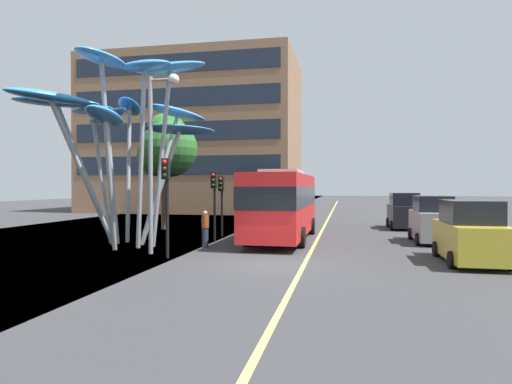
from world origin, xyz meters
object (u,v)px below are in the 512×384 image
red_bus (283,202)px  traffic_light_kerb_near (166,186)px  car_parked_near (470,234)px  car_parked_far (404,212)px  traffic_light_island_mid (221,193)px  traffic_light_kerb_far (214,191)px  car_parked_mid (433,221)px  pedestrian (205,229)px  leaf_sculpture (120,107)px  street_lamp (157,140)px

red_bus → traffic_light_kerb_near: bearing=-117.8°
car_parked_near → car_parked_far: bearing=92.8°
traffic_light_kerb_near → traffic_light_island_mid: size_ratio=1.16×
traffic_light_island_mid → traffic_light_kerb_far: bearing=-85.0°
traffic_light_kerb_far → traffic_light_island_mid: 1.98m
traffic_light_island_mid → car_parked_mid: traffic_light_island_mid is taller
traffic_light_kerb_near → pedestrian: bearing=81.8°
traffic_light_kerb_far → traffic_light_island_mid: traffic_light_kerb_far is taller
traffic_light_kerb_far → car_parked_far: (10.34, 8.81, -1.44)m
leaf_sculpture → car_parked_far: (14.08, 11.45, -5.37)m
traffic_light_kerb_far → car_parked_far: size_ratio=0.85×
traffic_light_kerb_far → street_lamp: bearing=-102.7°
red_bus → leaf_sculpture: 9.20m
car_parked_mid → street_lamp: 13.78m
traffic_light_island_mid → car_parked_near: bearing=-29.6°
car_parked_near → street_lamp: street_lamp is taller
car_parked_mid → pedestrian: 11.16m
leaf_sculpture → street_lamp: leaf_sculpture is taller
car_parked_far → leaf_sculpture: bearing=-140.9°
leaf_sculpture → car_parked_near: size_ratio=2.22×
red_bus → car_parked_mid: (7.42, 0.35, -0.90)m
red_bus → pedestrian: bearing=-131.9°
car_parked_near → street_lamp: size_ratio=0.58×
car_parked_far → traffic_light_kerb_far: bearing=-139.6°
street_lamp → leaf_sculpture: bearing=143.6°
traffic_light_kerb_near → traffic_light_kerb_far: (0.21, 5.64, -0.25)m
car_parked_mid → car_parked_far: (-0.43, 7.33, 0.02)m
red_bus → car_parked_far: red_bus is taller
traffic_light_kerb_far → street_lamp: 5.21m
red_bus → car_parked_mid: 7.48m
traffic_light_kerb_far → street_lamp: (-1.04, -4.63, 2.15)m
car_parked_far → street_lamp: size_ratio=0.56×
red_bus → traffic_light_kerb_far: (-3.35, -1.13, 0.55)m
traffic_light_island_mid → pedestrian: (0.44, -4.27, -1.58)m
traffic_light_kerb_near → pedestrian: 3.89m
car_parked_mid → red_bus: bearing=-177.3°
traffic_light_kerb_near → car_parked_near: bearing=6.4°
car_parked_near → car_parked_far: 13.21m
red_bus → car_parked_mid: red_bus is taller
street_lamp → car_parked_near: bearing=1.2°
traffic_light_kerb_near → traffic_light_kerb_far: traffic_light_kerb_near is taller
car_parked_near → red_bus: bearing=144.2°
red_bus → leaf_sculpture: bearing=-152.0°
leaf_sculpture → traffic_light_island_mid: (3.56, 4.61, -4.05)m
traffic_light_kerb_near → car_parked_far: 17.97m
pedestrian → traffic_light_kerb_far: bearing=96.7°
traffic_light_island_mid → car_parked_mid: 11.04m
red_bus → car_parked_far: size_ratio=2.45×
traffic_light_kerb_far → pedestrian: traffic_light_kerb_far is taller
traffic_light_kerb_near → car_parked_near: size_ratio=0.90×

